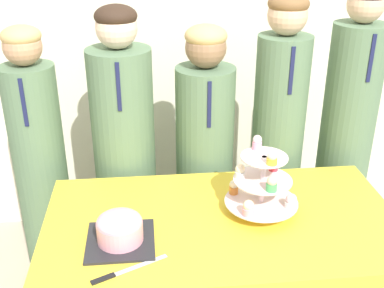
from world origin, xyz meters
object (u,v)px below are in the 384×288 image
at_px(cupcake_stand, 263,184).
at_px(student_2, 205,169).
at_px(student_4, 344,148).
at_px(cake_knife, 117,274).
at_px(student_0, 42,175).
at_px(student_3, 276,153).
at_px(student_1, 126,166).
at_px(round_cake, 120,229).

bearing_deg(cupcake_stand, student_2, 105.96).
bearing_deg(student_4, cupcake_stand, -136.30).
xyz_separation_m(cake_knife, student_0, (-0.41, 0.87, -0.08)).
relative_size(student_2, student_3, 0.91).
bearing_deg(cupcake_stand, student_1, 135.71).
bearing_deg(cake_knife, student_0, 89.90).
bearing_deg(student_2, student_1, 180.00).
xyz_separation_m(round_cake, student_4, (1.13, 0.69, -0.06)).
bearing_deg(student_1, student_3, -0.00).
relative_size(student_2, student_4, 0.89).
height_order(cupcake_stand, student_0, student_0).
bearing_deg(cupcake_stand, student_4, 43.70).
relative_size(cupcake_stand, student_0, 0.22).
height_order(round_cake, student_3, student_3).
distance_m(cake_knife, student_3, 1.16).
distance_m(cake_knife, student_4, 1.43).
relative_size(round_cake, cupcake_stand, 0.80).
relative_size(student_1, student_4, 0.95).
xyz_separation_m(round_cake, student_0, (-0.41, 0.69, -0.13)).
bearing_deg(student_0, student_1, 0.00).
distance_m(cupcake_stand, student_0, 1.13).
bearing_deg(student_2, cupcake_stand, -74.04).
xyz_separation_m(cake_knife, cupcake_stand, (0.56, 0.32, 0.13)).
bearing_deg(cake_knife, student_3, 22.82).
distance_m(round_cake, student_0, 0.81).
relative_size(student_1, student_2, 1.07).
distance_m(student_0, student_3, 1.18).
relative_size(cupcake_stand, student_2, 0.22).
bearing_deg(student_4, student_0, -180.00).
bearing_deg(round_cake, student_2, 59.68).
bearing_deg(student_4, student_3, -180.00).
bearing_deg(round_cake, student_3, 41.84).
bearing_deg(cake_knife, student_1, 64.27).
xyz_separation_m(student_0, student_4, (1.54, 0.00, 0.07)).
bearing_deg(round_cake, student_0, 121.05).
xyz_separation_m(cake_knife, student_1, (0.01, 0.87, -0.05)).
bearing_deg(student_2, student_4, 0.00).
bearing_deg(student_2, round_cake, -120.32).
relative_size(student_0, student_3, 0.92).
bearing_deg(cake_knife, student_4, 11.98).
height_order(cake_knife, student_3, student_3).
height_order(cake_knife, cupcake_stand, cupcake_stand).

